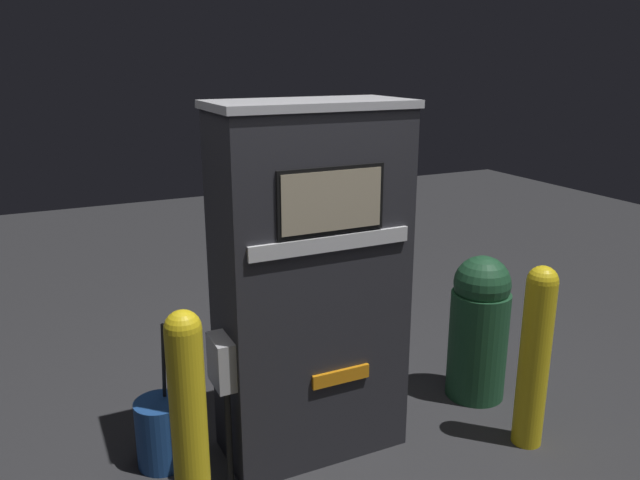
# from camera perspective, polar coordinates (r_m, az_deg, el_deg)

# --- Properties ---
(ground_plane) EXTENTS (14.00, 14.00, 0.00)m
(ground_plane) POSITION_cam_1_polar(r_m,az_deg,el_deg) (3.58, 0.89, -19.94)
(ground_plane) COLOR #2D2D30
(gas_pump) EXTENTS (1.08, 0.52, 1.92)m
(gas_pump) POSITION_cam_1_polar(r_m,az_deg,el_deg) (3.31, -0.94, -4.11)
(gas_pump) COLOR #28282D
(gas_pump) RESTS_ON ground_plane
(safety_bollard) EXTENTS (0.16, 0.16, 1.13)m
(safety_bollard) POSITION_cam_1_polar(r_m,az_deg,el_deg) (2.86, -11.87, -16.29)
(safety_bollard) COLOR yellow
(safety_bollard) RESTS_ON ground_plane
(trash_bin) EXTENTS (0.37, 0.37, 0.94)m
(trash_bin) POSITION_cam_1_polar(r_m,az_deg,el_deg) (4.11, 14.33, -7.63)
(trash_bin) COLOR #1E4C2D
(trash_bin) RESTS_ON ground_plane
(safety_bollard_far) EXTENTS (0.17, 0.17, 1.06)m
(safety_bollard_far) POSITION_cam_1_polar(r_m,az_deg,el_deg) (3.67, 19.06, -9.71)
(safety_bollard_far) COLOR yellow
(safety_bollard_far) RESTS_ON ground_plane
(squeegee_bucket) EXTENTS (0.27, 0.27, 0.83)m
(squeegee_bucket) POSITION_cam_1_polar(r_m,az_deg,el_deg) (3.60, -14.30, -16.66)
(squeegee_bucket) COLOR #1E478C
(squeegee_bucket) RESTS_ON ground_plane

